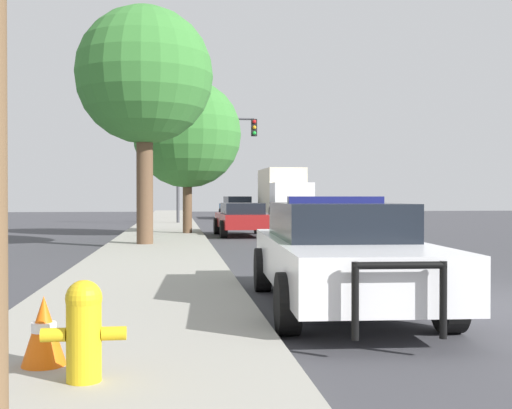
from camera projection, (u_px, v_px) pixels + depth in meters
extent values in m
cube|color=#99968C|center=(136.00, 310.00, 8.12)|extent=(3.00, 110.00, 0.13)
cube|color=white|center=(339.00, 261.00, 8.59)|extent=(2.09, 5.29, 0.59)
cube|color=black|center=(335.00, 220.00, 8.84)|extent=(1.71, 2.78, 0.48)
cylinder|color=black|center=(449.00, 302.00, 7.05)|extent=(0.27, 0.69, 0.68)
cylinder|color=black|center=(288.00, 304.00, 6.92)|extent=(0.27, 0.69, 0.68)
cylinder|color=black|center=(374.00, 269.00, 10.27)|extent=(0.27, 0.69, 0.68)
cylinder|color=black|center=(263.00, 270.00, 10.14)|extent=(0.27, 0.69, 0.68)
cylinder|color=black|center=(443.00, 300.00, 5.91)|extent=(0.07, 0.07, 0.72)
cylinder|color=black|center=(355.00, 301.00, 5.85)|extent=(0.07, 0.07, 0.72)
cylinder|color=black|center=(400.00, 265.00, 5.87)|extent=(0.87, 0.11, 0.07)
cube|color=navy|center=(336.00, 200.00, 8.84)|extent=(1.33, 0.27, 0.09)
cube|color=navy|center=(407.00, 258.00, 8.66)|extent=(0.20, 3.74, 0.17)
cylinder|color=gold|center=(84.00, 342.00, 4.74)|extent=(0.26, 0.26, 0.58)
sphere|color=gold|center=(84.00, 298.00, 4.74)|extent=(0.27, 0.27, 0.27)
cylinder|color=gold|center=(54.00, 335.00, 4.72)|extent=(0.18, 0.10, 0.10)
cylinder|color=gold|center=(114.00, 333.00, 4.77)|extent=(0.18, 0.10, 0.10)
cylinder|color=#424247|center=(178.00, 169.00, 33.42)|extent=(0.16, 0.16, 5.61)
cylinder|color=#424247|center=(216.00, 119.00, 33.63)|extent=(4.00, 0.11, 0.11)
cube|color=black|center=(254.00, 128.00, 33.88)|extent=(0.30, 0.24, 0.90)
sphere|color=red|center=(254.00, 122.00, 33.75)|extent=(0.20, 0.20, 0.20)
sphere|color=orange|center=(254.00, 127.00, 33.75)|extent=(0.20, 0.20, 0.20)
sphere|color=green|center=(254.00, 133.00, 33.76)|extent=(0.20, 0.20, 0.20)
cube|color=maroon|center=(242.00, 221.00, 24.30)|extent=(1.79, 4.08, 0.52)
cube|color=black|center=(242.00, 208.00, 24.10)|extent=(1.50, 2.14, 0.41)
cylinder|color=black|center=(217.00, 226.00, 25.42)|extent=(0.26, 0.65, 0.64)
cylinder|color=black|center=(258.00, 226.00, 25.67)|extent=(0.26, 0.65, 0.64)
cylinder|color=black|center=(224.00, 229.00, 22.95)|extent=(0.26, 0.65, 0.64)
cylinder|color=black|center=(268.00, 229.00, 23.20)|extent=(0.26, 0.65, 0.64)
cube|color=navy|center=(237.00, 208.00, 44.14)|extent=(2.15, 4.56, 0.68)
cube|color=black|center=(237.00, 200.00, 43.92)|extent=(1.74, 2.42, 0.49)
cylinder|color=black|center=(221.00, 213.00, 45.32)|extent=(0.29, 0.66, 0.65)
cylinder|color=black|center=(246.00, 213.00, 45.67)|extent=(0.29, 0.66, 0.65)
cylinder|color=black|center=(227.00, 214.00, 42.62)|extent=(0.29, 0.66, 0.65)
cylinder|color=black|center=(253.00, 214.00, 42.97)|extent=(0.29, 0.66, 0.65)
cube|color=silver|center=(292.00, 198.00, 38.28)|extent=(2.39, 2.04, 1.84)
cube|color=beige|center=(281.00, 191.00, 41.83)|extent=(2.43, 5.20, 2.81)
cylinder|color=black|center=(310.00, 213.00, 38.65)|extent=(0.29, 0.96, 0.96)
cylinder|color=black|center=(272.00, 213.00, 38.33)|extent=(0.29, 0.96, 0.96)
cylinder|color=black|center=(296.00, 212.00, 42.97)|extent=(0.29, 0.96, 0.96)
cylinder|color=black|center=(262.00, 212.00, 42.65)|extent=(0.29, 0.96, 0.96)
cylinder|color=brown|center=(187.00, 198.00, 23.97)|extent=(0.34, 0.34, 2.60)
sphere|color=#387A33|center=(187.00, 134.00, 23.93)|extent=(4.04, 4.04, 4.04)
cylinder|color=brown|center=(145.00, 178.00, 18.50)|extent=(0.47, 0.47, 3.78)
sphere|color=#387A33|center=(145.00, 75.00, 18.46)|extent=(3.95, 3.95, 3.95)
cone|color=orange|center=(44.00, 331.00, 5.19)|extent=(0.36, 0.36, 0.57)
cylinder|color=white|center=(44.00, 327.00, 5.19)|extent=(0.20, 0.20, 0.08)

